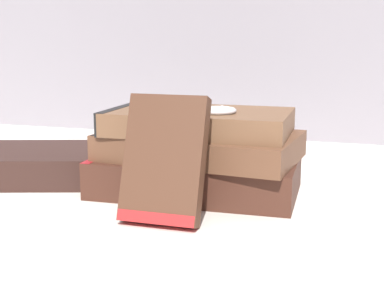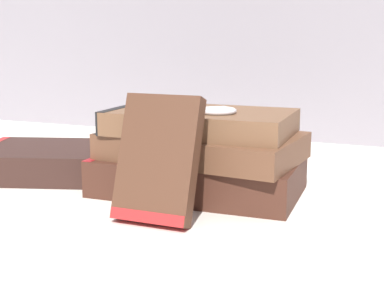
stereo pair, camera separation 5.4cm
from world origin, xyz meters
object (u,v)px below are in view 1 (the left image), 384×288
(book_side_left, at_px, (37,164))
(book_leaning_front, at_px, (164,164))
(book_flat_middle, at_px, (199,145))
(pocket_watch, at_px, (218,110))
(book_flat_bottom, at_px, (192,174))
(book_flat_top, at_px, (193,121))

(book_side_left, relative_size, book_leaning_front, 1.73)
(book_side_left, height_order, book_leaning_front, book_leaning_front)
(book_flat_middle, xyz_separation_m, book_side_left, (-0.24, 0.00, -0.04))
(book_side_left, distance_m, pocket_watch, 0.28)
(book_flat_bottom, bearing_deg, book_side_left, 178.16)
(book_flat_top, relative_size, book_side_left, 0.95)
(pocket_watch, bearing_deg, book_leaning_front, -108.73)
(book_flat_bottom, distance_m, book_leaning_front, 0.12)
(book_flat_middle, height_order, pocket_watch, pocket_watch)
(pocket_watch, bearing_deg, book_flat_top, 155.78)
(book_flat_top, height_order, book_leaning_front, book_leaning_front)
(book_flat_middle, bearing_deg, book_flat_bottom, 171.98)
(book_side_left, xyz_separation_m, book_leaning_front, (0.23, -0.12, 0.04))
(book_flat_bottom, xyz_separation_m, book_flat_top, (0.00, -0.00, 0.07))
(book_flat_top, bearing_deg, book_flat_middle, 8.14)
(book_flat_middle, bearing_deg, book_leaning_front, -87.18)
(book_side_left, distance_m, book_leaning_front, 0.26)
(book_flat_top, xyz_separation_m, pocket_watch, (0.04, -0.02, 0.02))
(pocket_watch, bearing_deg, book_side_left, 175.93)
(book_leaning_front, bearing_deg, book_flat_top, 91.32)
(book_flat_middle, xyz_separation_m, pocket_watch, (0.03, -0.02, 0.05))
(book_flat_middle, distance_m, book_flat_top, 0.03)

